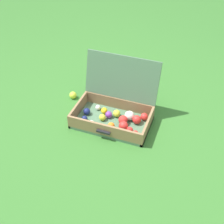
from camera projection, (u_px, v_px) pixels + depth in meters
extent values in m
plane|color=#336B28|center=(105.00, 125.00, 2.44)|extent=(16.00, 16.00, 0.00)
cube|color=#4C7051|center=(112.00, 122.00, 2.46)|extent=(0.61, 0.36, 0.03)
cube|color=olive|center=(78.00, 109.00, 2.50)|extent=(0.02, 0.36, 0.13)
cube|color=olive|center=(148.00, 126.00, 2.35)|extent=(0.02, 0.36, 0.13)
cube|color=olive|center=(104.00, 131.00, 2.30)|extent=(0.58, 0.02, 0.13)
cube|color=olive|center=(119.00, 105.00, 2.55)|extent=(0.58, 0.02, 0.13)
cube|color=#4C7051|center=(122.00, 77.00, 2.44)|extent=(0.61, 0.11, 0.36)
cube|color=black|center=(103.00, 132.00, 2.28)|extent=(0.11, 0.02, 0.02)
sphere|color=navy|center=(87.00, 111.00, 2.50)|extent=(0.06, 0.06, 0.06)
sphere|color=red|center=(123.00, 120.00, 2.40)|extent=(0.07, 0.07, 0.07)
sphere|color=red|center=(130.00, 130.00, 2.33)|extent=(0.05, 0.05, 0.05)
sphere|color=white|center=(129.00, 116.00, 2.44)|extent=(0.08, 0.08, 0.08)
sphere|color=red|center=(123.00, 126.00, 2.35)|extent=(0.08, 0.08, 0.08)
sphere|color=yellow|center=(104.00, 111.00, 2.51)|extent=(0.05, 0.05, 0.05)
sphere|color=#CCDB38|center=(117.00, 113.00, 2.48)|extent=(0.06, 0.06, 0.06)
sphere|color=navy|center=(85.00, 119.00, 2.43)|extent=(0.05, 0.05, 0.05)
sphere|color=purple|center=(109.00, 115.00, 2.47)|extent=(0.06, 0.06, 0.06)
sphere|color=#CCDB38|center=(102.00, 117.00, 2.44)|extent=(0.05, 0.05, 0.05)
sphere|color=red|center=(137.00, 120.00, 2.41)|extent=(0.07, 0.07, 0.07)
sphere|color=orange|center=(111.00, 126.00, 2.36)|extent=(0.06, 0.06, 0.06)
sphere|color=red|center=(144.00, 117.00, 2.44)|extent=(0.06, 0.06, 0.06)
sphere|color=white|center=(91.00, 124.00, 2.39)|extent=(0.05, 0.05, 0.05)
sphere|color=red|center=(135.00, 134.00, 2.30)|extent=(0.05, 0.05, 0.05)
sphere|color=white|center=(98.00, 107.00, 2.55)|extent=(0.04, 0.04, 0.04)
sphere|color=#CCDB38|center=(73.00, 95.00, 2.70)|extent=(0.07, 0.07, 0.07)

